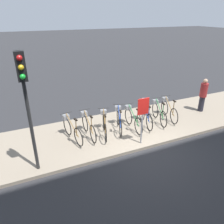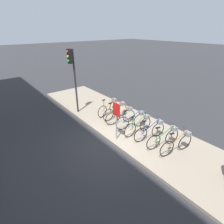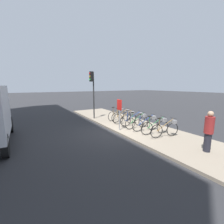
# 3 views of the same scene
# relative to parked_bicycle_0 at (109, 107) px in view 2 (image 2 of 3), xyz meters

# --- Properties ---
(ground_plane) EXTENTS (120.00, 120.00, 0.00)m
(ground_plane) POSITION_rel_parked_bicycle_0_xyz_m (2.28, -1.65, -0.57)
(ground_plane) COLOR #2D2D30
(sidewalk) EXTENTS (16.09, 3.28, 0.12)m
(sidewalk) POSITION_rel_parked_bicycle_0_xyz_m (2.28, -0.01, -0.51)
(sidewalk) COLOR gray
(sidewalk) RESTS_ON ground_plane
(parked_bicycle_0) EXTENTS (0.49, 1.66, 1.03)m
(parked_bicycle_0) POSITION_rel_parked_bicycle_0_xyz_m (0.00, 0.00, 0.00)
(parked_bicycle_0) COLOR black
(parked_bicycle_0) RESTS_ON sidewalk
(parked_bicycle_1) EXTENTS (0.46, 1.68, 1.03)m
(parked_bicycle_1) POSITION_rel_parked_bicycle_0_xyz_m (0.66, 0.01, 0.00)
(parked_bicycle_1) COLOR black
(parked_bicycle_1) RESTS_ON sidewalk
(parked_bicycle_2) EXTENTS (0.65, 1.61, 1.03)m
(parked_bicycle_2) POSITION_rel_parked_bicycle_0_xyz_m (1.30, -0.15, 0.00)
(parked_bicycle_2) COLOR black
(parked_bicycle_2) RESTS_ON sidewalk
(parked_bicycle_3) EXTENTS (0.68, 1.60, 1.03)m
(parked_bicycle_3) POSITION_rel_parked_bicycle_0_xyz_m (2.00, -0.03, 0.00)
(parked_bicycle_3) COLOR black
(parked_bicycle_3) RESTS_ON sidewalk
(parked_bicycle_4) EXTENTS (0.46, 1.68, 1.03)m
(parked_bicycle_4) POSITION_rel_parked_bicycle_0_xyz_m (2.56, -0.16, 0.00)
(parked_bicycle_4) COLOR black
(parked_bicycle_4) RESTS_ON sidewalk
(parked_bicycle_5) EXTENTS (0.52, 1.65, 1.03)m
(parked_bicycle_5) POSITION_rel_parked_bicycle_0_xyz_m (3.21, -0.08, 0.00)
(parked_bicycle_5) COLOR black
(parked_bicycle_5) RESTS_ON sidewalk
(parked_bicycle_6) EXTENTS (0.55, 1.65, 1.03)m
(parked_bicycle_6) POSITION_rel_parked_bicycle_0_xyz_m (3.94, -0.07, 0.00)
(parked_bicycle_6) COLOR black
(parked_bicycle_6) RESTS_ON sidewalk
(parked_bicycle_7) EXTENTS (0.52, 1.66, 1.03)m
(parked_bicycle_7) POSITION_rel_parked_bicycle_0_xyz_m (4.53, 0.00, 0.00)
(parked_bicycle_7) COLOR black
(parked_bicycle_7) RESTS_ON sidewalk
(traffic_light) EXTENTS (0.24, 0.40, 3.65)m
(traffic_light) POSITION_rel_parked_bicycle_0_xyz_m (-1.43, -1.41, 2.17)
(traffic_light) COLOR #2D2D2D
(traffic_light) RESTS_ON sidewalk
(sign_post) EXTENTS (0.44, 0.07, 1.80)m
(sign_post) POSITION_rel_parked_bicycle_0_xyz_m (2.28, -1.36, 0.78)
(sign_post) COLOR #99999E
(sign_post) RESTS_ON sidewalk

